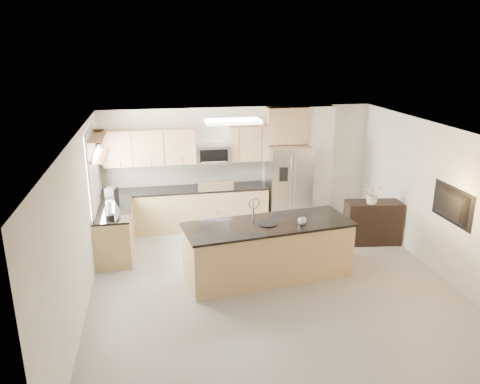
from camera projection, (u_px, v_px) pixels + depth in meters
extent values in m
plane|color=gray|center=(273.00, 288.00, 7.85)|extent=(6.50, 6.50, 0.00)
cube|color=white|center=(277.00, 135.00, 7.06)|extent=(6.00, 6.50, 0.02)
cube|color=white|center=(238.00, 165.00, 10.50)|extent=(6.00, 0.02, 2.60)
cube|color=white|center=(363.00, 334.00, 4.41)|extent=(6.00, 0.02, 2.60)
cube|color=white|center=(79.00, 228.00, 6.93)|extent=(0.02, 6.50, 2.60)
cube|color=white|center=(445.00, 204.00, 7.98)|extent=(0.02, 6.50, 2.60)
cube|color=tan|center=(186.00, 209.00, 10.24)|extent=(3.55, 0.65, 0.88)
cube|color=black|center=(185.00, 189.00, 10.10)|extent=(3.55, 0.66, 0.04)
cube|color=silver|center=(184.00, 173.00, 10.31)|extent=(3.55, 0.02, 0.52)
cube|color=tan|center=(115.00, 233.00, 8.98)|extent=(0.65, 1.50, 0.88)
cube|color=black|center=(113.00, 210.00, 8.84)|extent=(0.66, 1.50, 0.04)
cube|color=black|center=(214.00, 207.00, 10.35)|extent=(0.76, 0.64, 0.90)
cube|color=black|center=(214.00, 187.00, 10.21)|extent=(0.76, 0.62, 0.03)
cube|color=#B3B3B6|center=(216.00, 186.00, 9.89)|extent=(0.76, 0.04, 0.22)
cube|color=tan|center=(149.00, 147.00, 9.84)|extent=(1.92, 0.33, 0.75)
cube|color=tan|center=(248.00, 143.00, 10.22)|extent=(0.82, 0.33, 0.75)
cube|color=#B3B3B6|center=(213.00, 154.00, 10.11)|extent=(0.76, 0.40, 0.40)
cube|color=black|center=(214.00, 156.00, 9.92)|extent=(0.60, 0.02, 0.28)
cube|color=#B3B3B6|center=(288.00, 185.00, 10.46)|extent=(0.92, 0.75, 1.78)
cube|color=#9A9A9C|center=(293.00, 190.00, 10.10)|extent=(0.02, 0.01, 1.69)
cube|color=black|center=(284.00, 174.00, 9.95)|extent=(0.18, 0.03, 0.30)
cube|color=silver|center=(318.00, 163.00, 10.68)|extent=(0.60, 0.30, 2.60)
cube|color=white|center=(92.00, 173.00, 8.56)|extent=(0.03, 1.05, 1.55)
cube|color=silver|center=(93.00, 173.00, 8.56)|extent=(0.03, 1.15, 1.65)
cube|color=brown|center=(99.00, 155.00, 8.58)|extent=(0.30, 1.20, 0.04)
cube|color=brown|center=(97.00, 135.00, 8.47)|extent=(0.30, 1.20, 0.04)
cube|color=white|center=(233.00, 121.00, 8.50)|extent=(1.00, 0.50, 0.06)
cube|color=tan|center=(268.00, 251.00, 8.11)|extent=(2.92, 1.33, 0.95)
cube|color=black|center=(268.00, 224.00, 7.96)|extent=(2.98, 1.40, 0.04)
cube|color=black|center=(256.00, 226.00, 7.92)|extent=(0.60, 0.43, 0.01)
cylinder|color=#B3B3B6|center=(253.00, 210.00, 8.08)|extent=(0.03, 0.03, 0.34)
torus|color=#B3B3B6|center=(254.00, 203.00, 7.98)|extent=(0.21, 0.03, 0.21)
cube|color=black|center=(372.00, 222.00, 9.50)|extent=(1.15, 0.59, 0.88)
imported|color=silver|center=(302.00, 221.00, 7.90)|extent=(0.17, 0.17, 0.11)
cylinder|color=black|center=(268.00, 224.00, 7.91)|extent=(0.39, 0.39, 0.02)
cylinder|color=black|center=(110.00, 217.00, 8.28)|extent=(0.16, 0.16, 0.11)
cylinder|color=silver|center=(109.00, 208.00, 8.22)|extent=(0.12, 0.12, 0.26)
cone|color=#B3B3B6|center=(115.00, 205.00, 8.71)|extent=(0.20, 0.20, 0.22)
cylinder|color=black|center=(114.00, 199.00, 8.68)|extent=(0.04, 0.04, 0.04)
cube|color=black|center=(112.00, 197.00, 9.00)|extent=(0.25, 0.28, 0.35)
cylinder|color=#B3B3B6|center=(112.00, 202.00, 8.97)|extent=(0.11, 0.11, 0.12)
imported|color=#B3B3B6|center=(98.00, 129.00, 8.78)|extent=(0.33, 0.33, 0.08)
imported|color=silver|center=(373.00, 188.00, 9.20)|extent=(0.66, 0.60, 0.64)
imported|color=black|center=(448.00, 205.00, 7.77)|extent=(0.14, 1.08, 0.62)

